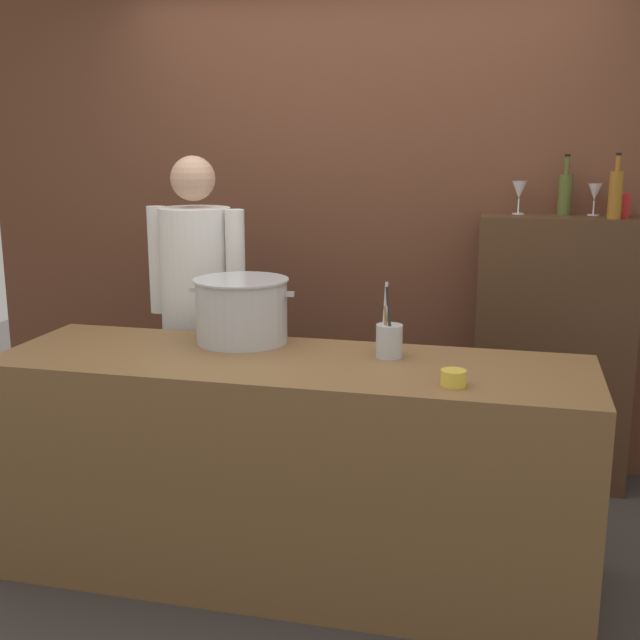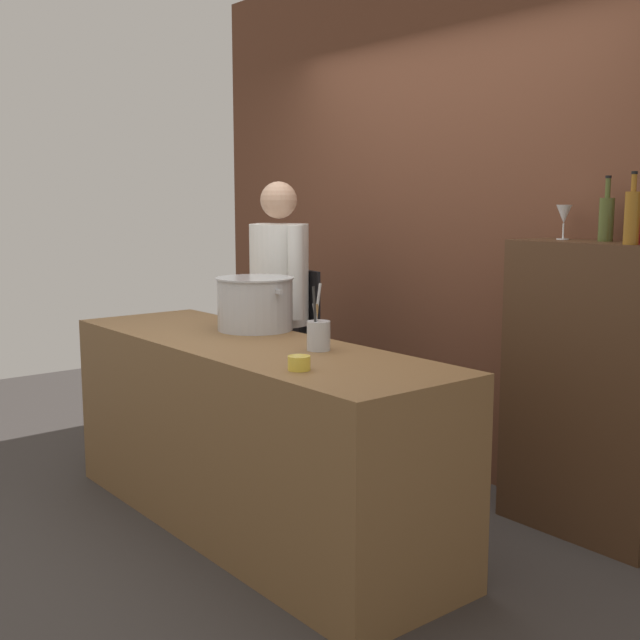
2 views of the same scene
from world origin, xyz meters
The scene contains 13 objects.
ground_plane centered at (0.00, 0.00, 0.00)m, with size 8.00×8.00×0.00m, color #383330.
brick_back_panel centered at (0.00, 1.40, 1.50)m, with size 4.40×0.10×3.00m, color brown.
prep_counter centered at (0.00, 0.00, 0.45)m, with size 2.31×0.70×0.90m, color brown.
bar_cabinet centered at (1.03, 1.19, 0.68)m, with size 0.76×0.32×1.37m, color #472D1C.
chef centered at (-0.65, 0.65, 0.96)m, with size 0.52×0.39×1.66m.
stockpot_large centered at (-0.27, 0.23, 1.03)m, with size 0.45×0.40×0.27m.
utensil_crock centered at (0.36, 0.13, 0.97)m, with size 0.10×0.10×0.29m.
butter_jar centered at (0.64, -0.19, 0.93)m, with size 0.09×0.09×0.06m, color yellow.
wine_bottle_amber centered at (1.26, 1.08, 1.49)m, with size 0.06×0.06×0.30m.
wine_bottle_olive centered at (1.05, 1.24, 1.48)m, with size 0.07×0.07×0.29m.
wine_glass_wide centered at (1.18, 1.26, 1.48)m, with size 0.07×0.07×0.15m.
wine_glass_short centered at (0.83, 1.24, 1.48)m, with size 0.08×0.08×0.16m.
spice_tin_red centered at (1.29, 1.18, 1.43)m, with size 0.09×0.09×0.11m, color red.
Camera 1 is at (0.82, -2.86, 1.73)m, focal length 44.80 mm.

